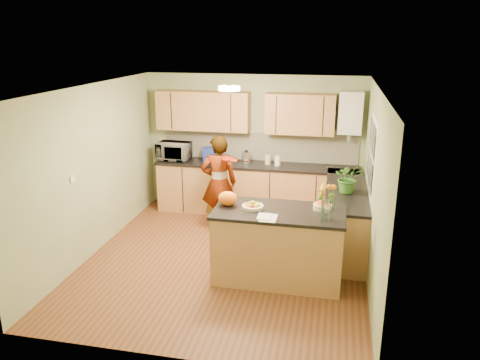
# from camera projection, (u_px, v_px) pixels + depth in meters

# --- Properties ---
(floor) EXTENTS (4.50, 4.50, 0.00)m
(floor) POSITION_uv_depth(u_px,v_px,m) (226.00, 259.00, 6.90)
(floor) COLOR brown
(floor) RESTS_ON ground
(ceiling) EXTENTS (4.00, 4.50, 0.02)m
(ceiling) POSITION_uv_depth(u_px,v_px,m) (224.00, 88.00, 6.15)
(ceiling) COLOR silver
(ceiling) RESTS_ON wall_back
(wall_back) EXTENTS (4.00, 0.02, 2.50)m
(wall_back) POSITION_uv_depth(u_px,v_px,m) (254.00, 143.00, 8.63)
(wall_back) COLOR gray
(wall_back) RESTS_ON floor
(wall_front) EXTENTS (4.00, 0.02, 2.50)m
(wall_front) POSITION_uv_depth(u_px,v_px,m) (169.00, 247.00, 4.42)
(wall_front) COLOR gray
(wall_front) RESTS_ON floor
(wall_left) EXTENTS (0.02, 4.50, 2.50)m
(wall_left) POSITION_uv_depth(u_px,v_px,m) (94.00, 170.00, 6.91)
(wall_left) COLOR gray
(wall_left) RESTS_ON floor
(wall_right) EXTENTS (0.02, 4.50, 2.50)m
(wall_right) POSITION_uv_depth(u_px,v_px,m) (373.00, 188.00, 6.13)
(wall_right) COLOR gray
(wall_right) RESTS_ON floor
(back_counter) EXTENTS (3.64, 0.62, 0.94)m
(back_counter) POSITION_uv_depth(u_px,v_px,m) (256.00, 189.00, 8.56)
(back_counter) COLOR #A26F40
(back_counter) RESTS_ON floor
(right_counter) EXTENTS (0.62, 2.24, 0.94)m
(right_counter) POSITION_uv_depth(u_px,v_px,m) (345.00, 217.00, 7.22)
(right_counter) COLOR #A26F40
(right_counter) RESTS_ON floor
(splashback) EXTENTS (3.60, 0.02, 0.52)m
(splashback) POSITION_uv_depth(u_px,v_px,m) (259.00, 146.00, 8.61)
(splashback) COLOR white
(splashback) RESTS_ON back_counter
(upper_cabinets) EXTENTS (3.20, 0.34, 0.70)m
(upper_cabinets) POSITION_uv_depth(u_px,v_px,m) (242.00, 112.00, 8.32)
(upper_cabinets) COLOR #A26F40
(upper_cabinets) RESTS_ON wall_back
(boiler) EXTENTS (0.40, 0.30, 0.86)m
(boiler) POSITION_uv_depth(u_px,v_px,m) (350.00, 113.00, 7.95)
(boiler) COLOR white
(boiler) RESTS_ON wall_back
(window_right) EXTENTS (0.01, 1.30, 1.05)m
(window_right) POSITION_uv_depth(u_px,v_px,m) (372.00, 154.00, 6.61)
(window_right) COLOR white
(window_right) RESTS_ON wall_right
(light_switch) EXTENTS (0.02, 0.09, 0.09)m
(light_switch) POSITION_uv_depth(u_px,v_px,m) (72.00, 179.00, 6.34)
(light_switch) COLOR white
(light_switch) RESTS_ON wall_left
(ceiling_lamp) EXTENTS (0.30, 0.30, 0.07)m
(ceiling_lamp) POSITION_uv_depth(u_px,v_px,m) (229.00, 88.00, 6.44)
(ceiling_lamp) COLOR #FFEABF
(ceiling_lamp) RESTS_ON ceiling
(peninsula_island) EXTENTS (1.71, 0.88, 0.98)m
(peninsula_island) POSITION_uv_depth(u_px,v_px,m) (278.00, 245.00, 6.24)
(peninsula_island) COLOR #A26F40
(peninsula_island) RESTS_ON floor
(fruit_dish) EXTENTS (0.28, 0.28, 0.10)m
(fruit_dish) POSITION_uv_depth(u_px,v_px,m) (253.00, 205.00, 6.15)
(fruit_dish) COLOR beige
(fruit_dish) RESTS_ON peninsula_island
(orange_bowl) EXTENTS (0.24, 0.24, 0.14)m
(orange_bowl) POSITION_uv_depth(u_px,v_px,m) (323.00, 205.00, 6.10)
(orange_bowl) COLOR beige
(orange_bowl) RESTS_ON peninsula_island
(flower_vase) EXTENTS (0.28, 0.28, 0.51)m
(flower_vase) POSITION_uv_depth(u_px,v_px,m) (327.00, 193.00, 5.70)
(flower_vase) COLOR silver
(flower_vase) RESTS_ON peninsula_island
(orange_bag) EXTENTS (0.30, 0.27, 0.19)m
(orange_bag) POSITION_uv_depth(u_px,v_px,m) (228.00, 198.00, 6.24)
(orange_bag) COLOR orange
(orange_bag) RESTS_ON peninsula_island
(papers) EXTENTS (0.21, 0.29, 0.01)m
(papers) POSITION_uv_depth(u_px,v_px,m) (268.00, 218.00, 5.83)
(papers) COLOR white
(papers) RESTS_ON peninsula_island
(violinist) EXTENTS (0.67, 0.53, 1.62)m
(violinist) POSITION_uv_depth(u_px,v_px,m) (219.00, 183.00, 7.76)
(violinist) COLOR tan
(violinist) RESTS_ON floor
(violin) EXTENTS (0.63, 0.55, 0.16)m
(violin) POSITION_uv_depth(u_px,v_px,m) (227.00, 159.00, 7.37)
(violin) COLOR #530C05
(violin) RESTS_ON violinist
(microwave) EXTENTS (0.61, 0.43, 0.32)m
(microwave) POSITION_uv_depth(u_px,v_px,m) (174.00, 151.00, 8.67)
(microwave) COLOR white
(microwave) RESTS_ON back_counter
(blue_box) EXTENTS (0.37, 0.31, 0.25)m
(blue_box) POSITION_uv_depth(u_px,v_px,m) (211.00, 154.00, 8.57)
(blue_box) COLOR navy
(blue_box) RESTS_ON back_counter
(kettle) EXTENTS (0.15, 0.15, 0.28)m
(kettle) POSITION_uv_depth(u_px,v_px,m) (246.00, 157.00, 8.44)
(kettle) COLOR silver
(kettle) RESTS_ON back_counter
(jar_cream) EXTENTS (0.11, 0.11, 0.16)m
(jar_cream) POSITION_uv_depth(u_px,v_px,m) (268.00, 160.00, 8.39)
(jar_cream) COLOR beige
(jar_cream) RESTS_ON back_counter
(jar_white) EXTENTS (0.13, 0.13, 0.17)m
(jar_white) POSITION_uv_depth(u_px,v_px,m) (278.00, 161.00, 8.30)
(jar_white) COLOR white
(jar_white) RESTS_ON back_counter
(potted_plant) EXTENTS (0.45, 0.40, 0.46)m
(potted_plant) POSITION_uv_depth(u_px,v_px,m) (348.00, 178.00, 6.83)
(potted_plant) COLOR #397426
(potted_plant) RESTS_ON right_counter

